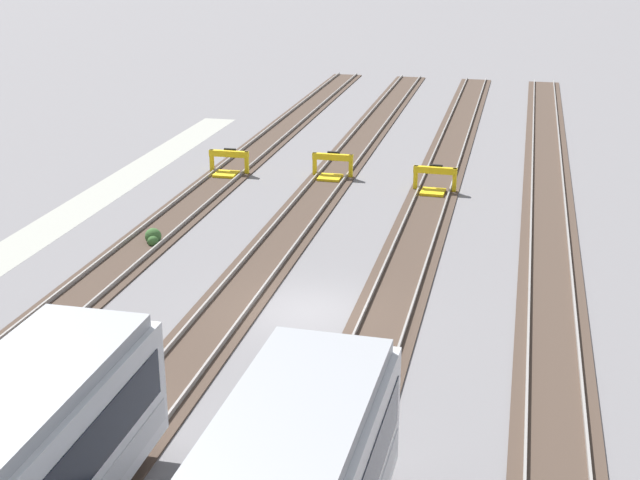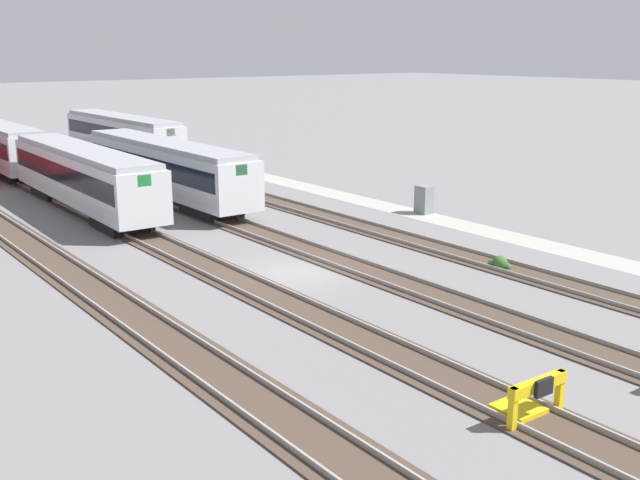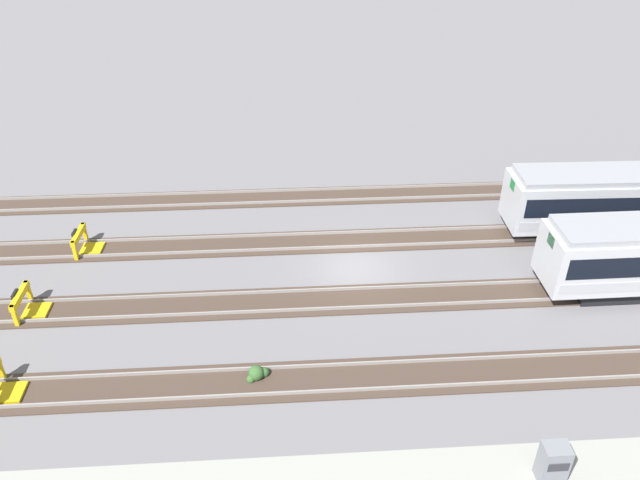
{
  "view_description": "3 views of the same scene",
  "coord_description": "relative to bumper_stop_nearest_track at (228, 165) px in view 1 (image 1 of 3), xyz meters",
  "views": [
    {
      "loc": [
        25.31,
        6.26,
        11.91
      ],
      "look_at": [
        -1.84,
        0.0,
        1.8
      ],
      "focal_mm": 50.0,
      "sensor_mm": 36.0,
      "label": 1
    },
    {
      "loc": [
        -24.83,
        17.26,
        9.14
      ],
      "look_at": [
        -1.84,
        0.0,
        1.8
      ],
      "focal_mm": 42.0,
      "sensor_mm": 36.0,
      "label": 2
    },
    {
      "loc": [
        -3.49,
        -25.65,
        18.41
      ],
      "look_at": [
        -1.84,
        0.0,
        1.8
      ],
      "focal_mm": 35.0,
      "sensor_mm": 36.0,
      "label": 3
    }
  ],
  "objects": [
    {
      "name": "rail_track_far_inner",
      "position": [
        14.85,
        15.29,
        -0.47
      ],
      "size": [
        90.0,
        2.24,
        0.21
      ],
      "color": "#47382D",
      "rests_on": "ground"
    },
    {
      "name": "ground_plane",
      "position": [
        14.85,
        7.65,
        -0.51
      ],
      "size": [
        400.0,
        400.0,
        0.0
      ],
      "primitive_type": "plane",
      "color": "slate"
    },
    {
      "name": "rail_track_nearest",
      "position": [
        14.85,
        -0.0,
        -0.47
      ],
      "size": [
        90.0,
        2.24,
        0.21
      ],
      "color": "#47382D",
      "rests_on": "ground"
    },
    {
      "name": "rail_track_near_inner",
      "position": [
        14.85,
        5.1,
        -0.47
      ],
      "size": [
        90.0,
        2.24,
        0.21
      ],
      "color": "#47382D",
      "rests_on": "ground"
    },
    {
      "name": "weed_clump",
      "position": [
        10.0,
        0.3,
        -0.27
      ],
      "size": [
        0.92,
        0.7,
        0.64
      ],
      "color": "#38602D",
      "rests_on": "ground"
    },
    {
      "name": "bumper_stop_middle_track",
      "position": [
        0.76,
        10.19,
        0.0
      ],
      "size": [
        1.36,
        2.01,
        1.22
      ],
      "color": "gold",
      "rests_on": "ground"
    },
    {
      "name": "bumper_stop_nearest_track",
      "position": [
        0.0,
        0.0,
        0.0
      ],
      "size": [
        1.35,
        2.0,
        1.22
      ],
      "color": "gold",
      "rests_on": "ground"
    },
    {
      "name": "bumper_stop_near_inner_track",
      "position": [
        -0.54,
        5.09,
        0.0
      ],
      "size": [
        1.35,
        2.0,
        1.22
      ],
      "color": "gold",
      "rests_on": "ground"
    },
    {
      "name": "rail_track_middle",
      "position": [
        14.85,
        10.2,
        -0.47
      ],
      "size": [
        90.0,
        2.24,
        0.21
      ],
      "color": "#47382D",
      "rests_on": "ground"
    }
  ]
}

